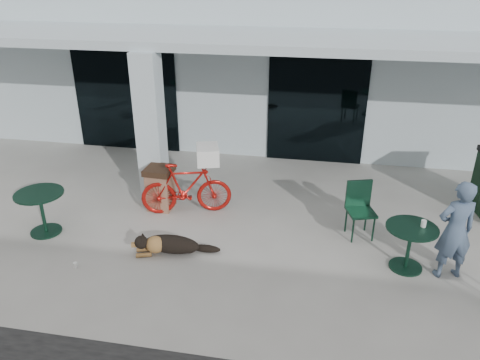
% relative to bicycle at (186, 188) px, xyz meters
% --- Properties ---
extents(ground, '(80.00, 80.00, 0.00)m').
position_rel_bicycle_xyz_m(ground, '(0.61, -1.71, -0.55)').
color(ground, '#A8A69E').
rests_on(ground, ground).
extents(building, '(22.00, 7.00, 4.50)m').
position_rel_bicycle_xyz_m(building, '(0.61, 6.79, 1.70)').
color(building, '#ADBCC4').
rests_on(building, ground).
extents(storefront_glass_left, '(2.80, 0.06, 2.70)m').
position_rel_bicycle_xyz_m(storefront_glass_left, '(-2.59, 3.27, 0.80)').
color(storefront_glass_left, black).
rests_on(storefront_glass_left, ground).
extents(storefront_glass_right, '(2.40, 0.06, 2.70)m').
position_rel_bicycle_xyz_m(storefront_glass_right, '(2.41, 3.27, 0.80)').
color(storefront_glass_right, black).
rests_on(storefront_glass_right, ground).
extents(column, '(0.50, 0.50, 3.12)m').
position_rel_bicycle_xyz_m(column, '(-0.89, 0.59, 1.01)').
color(column, '#ADBCC4').
rests_on(column, ground).
extents(overhang, '(22.00, 2.80, 0.18)m').
position_rel_bicycle_xyz_m(overhang, '(0.61, 1.89, 2.66)').
color(overhang, '#ADBCC4').
rests_on(overhang, column).
extents(bicycle, '(1.89, 1.01, 1.09)m').
position_rel_bicycle_xyz_m(bicycle, '(0.00, 0.00, 0.00)').
color(bicycle, '#AA120D').
rests_on(bicycle, ground).
extents(laundry_basket, '(0.57, 0.67, 0.34)m').
position_rel_bicycle_xyz_m(laundry_basket, '(0.43, 0.13, 0.72)').
color(laundry_basket, white).
rests_on(laundry_basket, bicycle).
extents(dog, '(1.20, 0.73, 0.38)m').
position_rel_bicycle_xyz_m(dog, '(0.15, -1.47, -0.36)').
color(dog, black).
rests_on(dog, ground).
extents(cup_near_dog, '(0.07, 0.07, 0.09)m').
position_rel_bicycle_xyz_m(cup_near_dog, '(-1.32, -2.19, -0.50)').
color(cup_near_dog, white).
rests_on(cup_near_dog, ground).
extents(cafe_table_near, '(1.11, 1.11, 0.83)m').
position_rel_bicycle_xyz_m(cafe_table_near, '(-2.43, -1.25, -0.13)').
color(cafe_table_near, '#113123').
rests_on(cafe_table_near, ground).
extents(cafe_table_far, '(1.05, 1.05, 0.79)m').
position_rel_bicycle_xyz_m(cafe_table_far, '(4.15, -1.18, -0.15)').
color(cafe_table_far, '#113123').
rests_on(cafe_table_far, ground).
extents(cafe_chair_far_a, '(0.61, 0.64, 1.06)m').
position_rel_bicycle_xyz_m(cafe_chair_far_a, '(3.41, -0.31, -0.02)').
color(cafe_chair_far_a, '#113123').
rests_on(cafe_chair_far_a, ground).
extents(person, '(0.71, 0.56, 1.70)m').
position_rel_bicycle_xyz_m(person, '(4.78, -1.27, 0.30)').
color(person, '#445773').
rests_on(person, ground).
extents(cup_on_table, '(0.10, 0.10, 0.11)m').
position_rel_bicycle_xyz_m(cup_on_table, '(4.33, -1.13, 0.30)').
color(cup_on_table, white).
rests_on(cup_on_table, cafe_table_far).
extents(trash_receptacle, '(0.56, 0.56, 0.91)m').
position_rel_bicycle_xyz_m(trash_receptacle, '(-0.59, 0.09, -0.09)').
color(trash_receptacle, '#865C45').
rests_on(trash_receptacle, ground).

